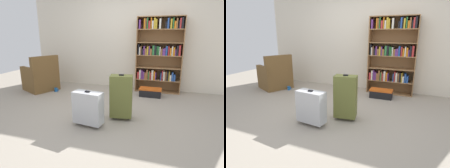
{
  "view_description": "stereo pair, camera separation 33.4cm",
  "coord_description": "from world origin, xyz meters",
  "views": [
    {
      "loc": [
        0.93,
        -3.04,
        1.42
      ],
      "look_at": [
        -0.01,
        0.06,
        0.55
      ],
      "focal_mm": 29.93,
      "sensor_mm": 36.0,
      "label": 1
    },
    {
      "loc": [
        1.24,
        -2.92,
        1.42
      ],
      "look_at": [
        -0.01,
        0.06,
        0.55
      ],
      "focal_mm": 29.93,
      "sensor_mm": 36.0,
      "label": 2
    }
  ],
  "objects": [
    {
      "name": "back_wall",
      "position": [
        0.0,
        1.88,
        1.3
      ],
      "size": [
        5.61,
        0.1,
        2.6
      ],
      "primitive_type": "cube",
      "color": "beige",
      "rests_on": "ground"
    },
    {
      "name": "storage_box",
      "position": [
        0.58,
        1.2,
        0.11
      ],
      "size": [
        0.5,
        0.24,
        0.2
      ],
      "color": "black",
      "rests_on": "ground"
    },
    {
      "name": "armchair",
      "position": [
        -2.18,
        0.93,
        0.32
      ],
      "size": [
        0.93,
        0.93,
        0.9
      ],
      "color": "brown",
      "rests_on": "ground"
    },
    {
      "name": "ground_plane",
      "position": [
        0.0,
        0.0,
        0.0
      ],
      "size": [
        9.81,
        9.81,
        0.0
      ],
      "primitive_type": "plane",
      "color": "#9E9384"
    },
    {
      "name": "suitcase_olive",
      "position": [
        0.22,
        -0.15,
        0.41
      ],
      "size": [
        0.4,
        0.27,
        0.78
      ],
      "color": "brown",
      "rests_on": "ground"
    },
    {
      "name": "suitcase_silver",
      "position": [
        -0.22,
        -0.54,
        0.3
      ],
      "size": [
        0.48,
        0.26,
        0.58
      ],
      "color": "#B7BABF",
      "rests_on": "ground"
    },
    {
      "name": "bookshelf",
      "position": [
        0.7,
        1.66,
        0.96
      ],
      "size": [
        1.09,
        0.31,
        1.82
      ],
      "color": "olive",
      "rests_on": "ground"
    },
    {
      "name": "mug",
      "position": [
        -1.75,
        0.9,
        0.05
      ],
      "size": [
        0.12,
        0.08,
        0.1
      ],
      "color": "#1959A5",
      "rests_on": "ground"
    }
  ]
}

